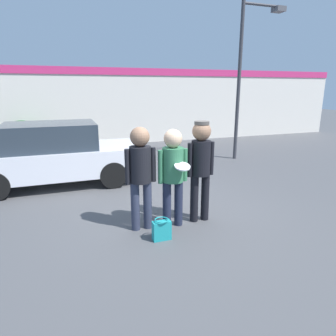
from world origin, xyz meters
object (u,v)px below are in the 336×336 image
Objects in this scene: person_left at (141,169)px; parked_car_near at (55,154)px; shrub at (23,137)px; handbag at (162,230)px; person_right at (201,161)px; street_lamp at (248,62)px; person_middle_with_frisbee at (173,169)px.

person_left is 0.43× the size of parked_car_near.
shrub is (-1.19, 4.44, -0.15)m from parked_car_near.
parked_car_near is 4.13m from handbag.
person_right is (1.11, -0.02, 0.05)m from person_left.
street_lamp is at bearing 48.76° from person_right.
parked_car_near is (-1.41, 3.25, -0.31)m from person_left.
handbag is at bearing -152.03° from person_right.
shrub is (-2.60, 7.70, -0.46)m from person_left.
person_right is at bearing 5.65° from person_middle_with_frisbee.
person_right is at bearing -1.11° from person_left.
person_right is 1.40m from handbag.
parked_car_near reaches higher than shrub.
parked_car_near is at bearing -171.23° from street_lamp.
person_middle_with_frisbee is 8.40m from shrub.
parked_car_near is at bearing 113.43° from person_left.
person_right is at bearing -64.34° from shrub.
street_lamp is at bearing 45.60° from handbag.
person_middle_with_frisbee reaches higher than handbag.
person_left is at bearing -138.83° from street_lamp.
street_lamp is at bearing -25.14° from shrub.
shrub is at bearing 115.66° from person_right.
person_middle_with_frisbee is 1.04m from handbag.
handbag is at bearing -129.63° from person_middle_with_frisbee.
handbag is (0.20, -0.50, -0.91)m from person_left.
parked_car_near is at bearing 120.53° from person_middle_with_frisbee.
person_middle_with_frisbee is at bearing 50.37° from handbag.
person_left is 0.56m from person_middle_with_frisbee.
person_middle_with_frisbee is 6.43m from street_lamp.
handbag is (1.61, -3.75, -0.61)m from parked_car_near.
person_left is 6.75m from street_lamp.
person_right is 0.36× the size of street_lamp.
person_right reaches higher than person_middle_with_frisbee.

